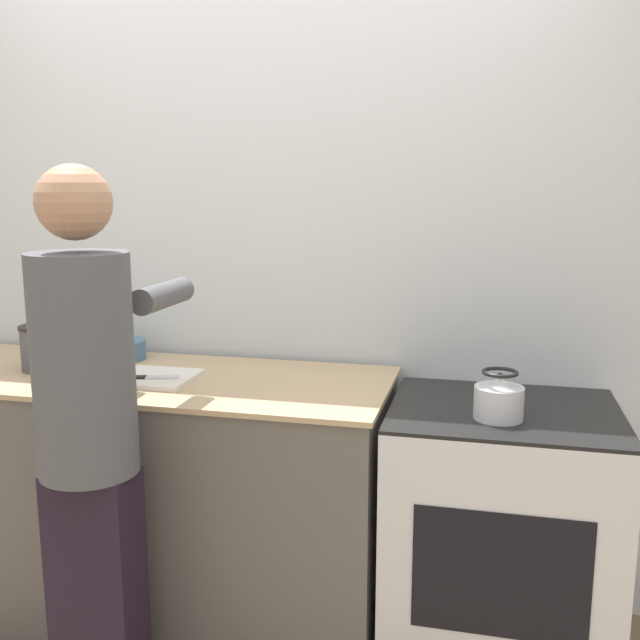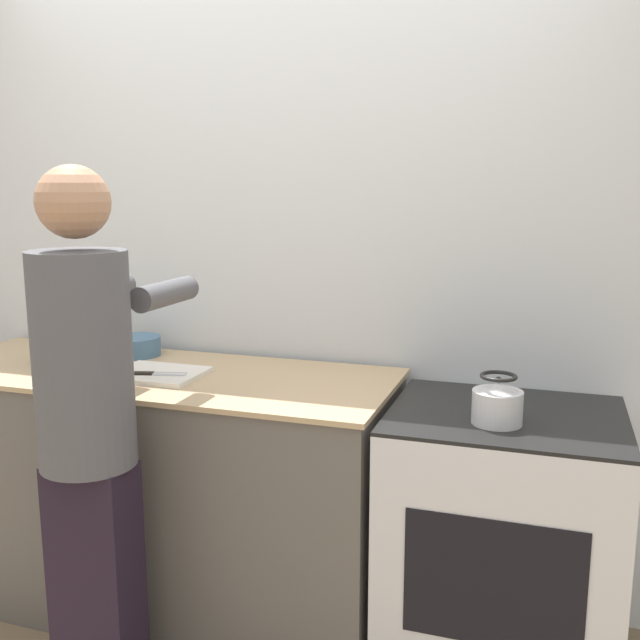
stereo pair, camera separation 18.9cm
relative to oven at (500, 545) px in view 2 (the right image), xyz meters
name	(u,v)px [view 2 (the right image)]	position (x,y,z in m)	size (l,w,h in m)	color
wall_back	(284,262)	(-0.90, 0.41, 0.85)	(8.00, 0.05, 2.60)	silver
counter	(157,488)	(-1.28, 0.02, 0.01)	(1.80, 0.68, 0.92)	#5B5651
oven	(500,545)	(0.00, 0.00, 0.00)	(0.72, 0.62, 0.90)	silver
person	(89,417)	(-1.18, -0.50, 0.47)	(0.32, 0.57, 1.66)	black
cutting_board	(157,374)	(-1.22, -0.04, 0.48)	(0.32, 0.26, 0.02)	silver
knife	(158,374)	(-1.20, -0.08, 0.50)	(0.19, 0.08, 0.01)	silver
kettle	(497,403)	(-0.02, -0.11, 0.51)	(0.15, 0.15, 0.15)	silver
bowl_prep	(88,342)	(-1.69, 0.20, 0.52)	(0.14, 0.14, 0.08)	silver
bowl_mixing	(136,346)	(-1.48, 0.22, 0.51)	(0.20, 0.20, 0.08)	#426684
canister_jar	(59,342)	(-1.67, 0.00, 0.56)	(0.16, 0.16, 0.17)	#4C4C51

